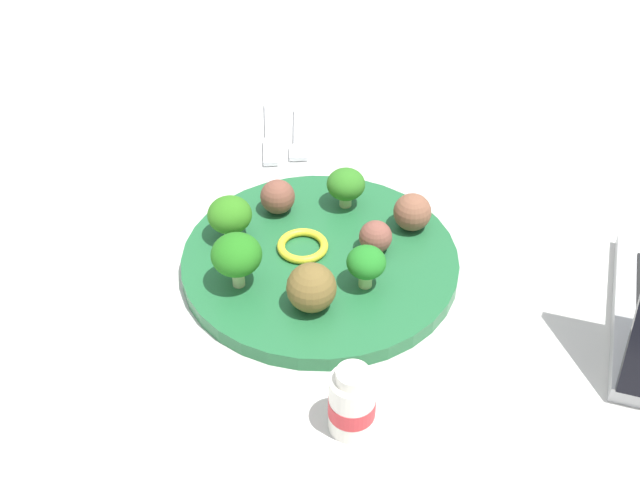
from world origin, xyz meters
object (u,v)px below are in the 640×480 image
pepper_ring_back_right (303,246)px  broccoli_floret_mid_left (230,215)px  yogurt_bottle (352,403)px  broccoli_floret_center (346,185)px  meatball_center (311,288)px  meatball_near_rim (412,212)px  broccoli_floret_front_right (366,263)px  knife (270,135)px  meatball_front_left (278,197)px  napkin (284,136)px  broccoli_floret_back_right (237,255)px  plate (320,261)px  fork (299,136)px  meatball_front_right (376,237)px

pepper_ring_back_right → broccoli_floret_mid_left: bearing=-107.7°
yogurt_bottle → broccoli_floret_center: bearing=176.2°
meatball_center → meatball_near_rim: (-0.11, 0.11, -0.00)m
broccoli_floret_front_right → meatball_center: (0.03, -0.05, -0.00)m
knife → meatball_front_left: bearing=2.5°
napkin → broccoli_floret_back_right: bearing=-10.0°
plate → fork: size_ratio=2.32×
pepper_ring_back_right → knife: (-0.23, -0.03, -0.01)m
napkin → meatball_center: bearing=3.2°
broccoli_floret_center → broccoli_floret_back_right: size_ratio=0.77×
broccoli_floret_back_right → fork: 0.29m
meatball_center → yogurt_bottle: size_ratio=0.70×
plate → broccoli_floret_back_right: 0.10m
broccoli_floret_back_right → meatball_near_rim: (-0.08, 0.18, -0.02)m
meatball_front_left → napkin: meatball_front_left is taller
broccoli_floret_center → meatball_front_left: size_ratio=1.19×
broccoli_floret_back_right → meatball_center: broccoli_floret_back_right is taller
broccoli_floret_mid_left → pepper_ring_back_right: size_ratio=0.91×
plate → fork: plate is taller
meatball_near_rim → meatball_front_left: bearing=-104.7°
fork → yogurt_bottle: (0.44, 0.03, 0.02)m
meatball_front_left → pepper_ring_back_right: bearing=19.9°
broccoli_floret_mid_left → knife: broccoli_floret_mid_left is taller
broccoli_floret_mid_left → meatball_front_left: (-0.04, 0.05, -0.01)m
plate → meatball_front_right: size_ratio=8.34×
broccoli_floret_center → fork: (-0.16, -0.05, -0.04)m
pepper_ring_back_right → meatball_front_right: bearing=85.8°
plate → knife: 0.25m
fork → yogurt_bottle: bearing=3.5°
fork → meatball_front_left: bearing=-9.8°
broccoli_floret_center → pepper_ring_back_right: (0.07, -0.05, -0.02)m
meatball_front_right → meatball_center: size_ratio=0.72×
pepper_ring_back_right → fork: 0.23m
broccoli_floret_mid_left → yogurt_bottle: bearing=23.9°
broccoli_floret_back_right → fork: size_ratio=0.48×
broccoli_floret_front_right → fork: 0.29m
pepper_ring_back_right → broccoli_floret_back_right: bearing=-52.1°
plate → meatball_center: (0.07, -0.01, 0.03)m
napkin → fork: bearing=60.7°
knife → yogurt_bottle: 0.45m
pepper_ring_back_right → broccoli_floret_front_right: bearing=45.2°
meatball_front_left → yogurt_bottle: size_ratio=0.55×
napkin → knife: size_ratio=1.17×
meatball_center → fork: (-0.31, -0.00, -0.03)m
meatball_center → meatball_front_left: bearing=-169.2°
meatball_center → broccoli_floret_front_right: bearing=115.6°
fork → knife: (-0.00, -0.04, -0.00)m
broccoli_floret_front_right → meatball_front_right: size_ratio=1.32×
broccoli_floret_back_right → yogurt_bottle: broccoli_floret_back_right is taller
broccoli_floret_back_right → meatball_front_right: (-0.04, 0.14, -0.02)m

